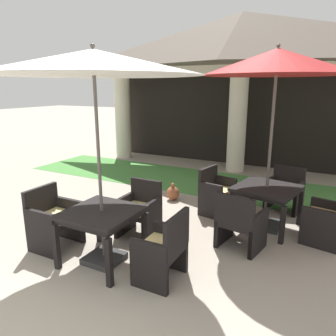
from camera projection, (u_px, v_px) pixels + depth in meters
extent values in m
cylinder|color=beige|center=(123.00, 118.00, 10.61)|extent=(0.51, 0.51, 2.69)
cylinder|color=beige|center=(237.00, 124.00, 8.86)|extent=(0.51, 0.51, 2.69)
cube|color=beige|center=(240.00, 70.00, 8.50)|extent=(8.62, 0.70, 0.24)
pyramid|color=#665B51|center=(242.00, 38.00, 8.30)|extent=(9.02, 2.74, 1.32)
cube|color=black|center=(245.00, 121.00, 9.64)|extent=(8.42, 0.16, 2.69)
cube|color=#47843D|center=(218.00, 184.00, 7.92)|extent=(10.82, 2.17, 0.01)
cube|color=black|center=(102.00, 212.00, 4.24)|extent=(0.94, 0.94, 0.05)
cube|color=black|center=(102.00, 216.00, 4.25)|extent=(0.86, 0.86, 0.06)
cube|color=black|center=(56.00, 247.00, 4.16)|extent=(0.07, 0.07, 0.64)
cube|color=black|center=(109.00, 263.00, 3.77)|extent=(0.07, 0.07, 0.64)
cube|color=black|center=(99.00, 222.00, 4.90)|extent=(0.07, 0.07, 0.64)
cube|color=black|center=(146.00, 234.00, 4.52)|extent=(0.07, 0.07, 0.64)
cube|color=#2D2D2D|center=(104.00, 258.00, 4.41)|extent=(0.48, 0.48, 0.08)
cylinder|color=#4C4742|center=(99.00, 171.00, 4.09)|extent=(0.04, 0.04, 2.61)
cone|color=white|center=(93.00, 62.00, 3.76)|extent=(2.69, 2.69, 0.30)
sphere|color=#4C4742|center=(92.00, 46.00, 3.71)|extent=(0.06, 0.06, 0.06)
cube|color=black|center=(138.00, 212.00, 5.08)|extent=(0.57, 0.56, 0.07)
cube|color=#E0CC7F|center=(138.00, 209.00, 5.07)|extent=(0.52, 0.52, 0.05)
cube|color=black|center=(146.00, 192.00, 5.24)|extent=(0.57, 0.06, 0.44)
cube|color=black|center=(152.00, 220.00, 4.99)|extent=(0.06, 0.56, 0.63)
cube|color=black|center=(125.00, 214.00, 5.22)|extent=(0.06, 0.56, 0.63)
cube|color=black|center=(144.00, 234.00, 4.81)|extent=(0.06, 0.06, 0.37)
cube|color=black|center=(116.00, 227.00, 5.03)|extent=(0.06, 0.06, 0.37)
cube|color=black|center=(160.00, 222.00, 5.24)|extent=(0.06, 0.06, 0.37)
cube|color=black|center=(134.00, 216.00, 5.47)|extent=(0.06, 0.06, 0.37)
cube|color=black|center=(160.00, 250.00, 3.92)|extent=(0.50, 0.60, 0.07)
cube|color=#E0CC7F|center=(160.00, 246.00, 3.91)|extent=(0.46, 0.55, 0.05)
cube|color=black|center=(177.00, 234.00, 3.75)|extent=(0.06, 0.60, 0.48)
cube|color=black|center=(149.00, 267.00, 3.70)|extent=(0.50, 0.06, 0.63)
cube|color=black|center=(170.00, 246.00, 4.18)|extent=(0.50, 0.06, 0.63)
cube|color=black|center=(134.00, 272.00, 3.84)|extent=(0.06, 0.06, 0.36)
cube|color=black|center=(156.00, 252.00, 4.31)|extent=(0.06, 0.06, 0.36)
cube|color=black|center=(166.00, 281.00, 3.64)|extent=(0.06, 0.06, 0.36)
cube|color=black|center=(185.00, 259.00, 4.11)|extent=(0.06, 0.06, 0.36)
cube|color=black|center=(55.00, 220.00, 4.71)|extent=(0.57, 0.61, 0.07)
cube|color=#E0CC7F|center=(55.00, 216.00, 4.69)|extent=(0.52, 0.56, 0.05)
cube|color=black|center=(41.00, 201.00, 4.76)|extent=(0.06, 0.61, 0.45)
cube|color=black|center=(70.00, 219.00, 4.97)|extent=(0.57, 0.06, 0.68)
cube|color=black|center=(41.00, 233.00, 4.48)|extent=(0.57, 0.06, 0.68)
cube|color=black|center=(82.00, 231.00, 4.89)|extent=(0.06, 0.06, 0.40)
cube|color=black|center=(55.00, 246.00, 4.41)|extent=(0.06, 0.06, 0.40)
cube|color=black|center=(58.00, 224.00, 5.11)|extent=(0.06, 0.06, 0.40)
cube|color=black|center=(30.00, 238.00, 4.64)|extent=(0.06, 0.06, 0.40)
cube|color=black|center=(267.00, 188.00, 5.34)|extent=(1.14, 1.14, 0.05)
cube|color=black|center=(267.00, 191.00, 5.36)|extent=(1.05, 1.05, 0.06)
cube|color=black|center=(229.00, 211.00, 5.37)|extent=(0.08, 0.08, 0.62)
cube|color=black|center=(282.00, 225.00, 4.83)|extent=(0.08, 0.08, 0.62)
cube|color=black|center=(251.00, 197.00, 6.06)|extent=(0.08, 0.08, 0.62)
cube|color=black|center=(300.00, 208.00, 5.51)|extent=(0.08, 0.08, 0.62)
cube|color=#2D2D2D|center=(264.00, 224.00, 5.51)|extent=(0.53, 0.53, 0.07)
cylinder|color=#4C4742|center=(270.00, 150.00, 5.18)|extent=(0.05, 0.05, 2.69)
cone|color=maroon|center=(277.00, 62.00, 4.84)|extent=(2.34, 2.34, 0.40)
sphere|color=#4C4742|center=(279.00, 46.00, 4.78)|extent=(0.06, 0.06, 0.06)
cube|color=black|center=(218.00, 193.00, 5.98)|extent=(0.59, 0.68, 0.07)
cube|color=#E0CC7F|center=(218.00, 190.00, 5.97)|extent=(0.54, 0.62, 0.05)
cube|color=black|center=(208.00, 178.00, 6.05)|extent=(0.17, 0.60, 0.44)
cube|color=black|center=(225.00, 193.00, 6.21)|extent=(0.49, 0.15, 0.66)
cube|color=black|center=(210.00, 201.00, 5.79)|extent=(0.49, 0.15, 0.66)
cube|color=black|center=(234.00, 203.00, 6.11)|extent=(0.07, 0.07, 0.37)
cube|color=black|center=(220.00, 211.00, 5.70)|extent=(0.07, 0.07, 0.37)
cube|color=black|center=(215.00, 198.00, 6.37)|extent=(0.07, 0.07, 0.37)
cube|color=black|center=(200.00, 206.00, 5.96)|extent=(0.07, 0.07, 0.37)
cube|color=black|center=(284.00, 190.00, 6.13)|extent=(0.69, 0.59, 0.07)
cube|color=#E0CC7F|center=(285.00, 187.00, 6.11)|extent=(0.63, 0.54, 0.05)
cube|color=black|center=(289.00, 176.00, 6.24)|extent=(0.61, 0.17, 0.40)
cube|color=black|center=(299.00, 198.00, 5.98)|extent=(0.15, 0.49, 0.62)
cube|color=black|center=(270.00, 192.00, 6.32)|extent=(0.15, 0.49, 0.62)
cube|color=black|center=(294.00, 208.00, 5.85)|extent=(0.07, 0.07, 0.38)
cube|color=black|center=(265.00, 201.00, 6.19)|extent=(0.07, 0.07, 0.38)
cube|color=black|center=(301.00, 201.00, 6.18)|extent=(0.07, 0.07, 0.38)
cube|color=black|center=(273.00, 195.00, 6.51)|extent=(0.07, 0.07, 0.38)
cube|color=black|center=(325.00, 219.00, 4.86)|extent=(0.65, 0.65, 0.07)
cube|color=#E0CC7F|center=(325.00, 215.00, 4.84)|extent=(0.60, 0.60, 0.05)
cube|color=black|center=(320.00, 229.00, 4.68)|extent=(0.56, 0.16, 0.62)
cube|color=black|center=(328.00, 218.00, 5.07)|extent=(0.56, 0.16, 0.62)
cube|color=black|center=(301.00, 233.00, 4.87)|extent=(0.07, 0.07, 0.35)
cube|color=black|center=(310.00, 222.00, 5.25)|extent=(0.07, 0.07, 0.35)
cube|color=black|center=(241.00, 223.00, 4.71)|extent=(0.69, 0.64, 0.07)
cube|color=#E0CC7F|center=(241.00, 219.00, 4.69)|extent=(0.63, 0.59, 0.05)
cube|color=black|center=(234.00, 211.00, 4.45)|extent=(0.60, 0.17, 0.45)
cube|color=black|center=(224.00, 223.00, 4.90)|extent=(0.16, 0.54, 0.63)
cube|color=black|center=(259.00, 233.00, 4.56)|extent=(0.16, 0.54, 0.63)
cube|color=black|center=(232.00, 226.00, 5.11)|extent=(0.07, 0.07, 0.36)
cube|color=black|center=(264.00, 235.00, 4.78)|extent=(0.07, 0.07, 0.36)
cube|color=black|center=(217.00, 236.00, 4.74)|extent=(0.07, 0.07, 0.36)
cube|color=black|center=(250.00, 248.00, 4.41)|extent=(0.07, 0.07, 0.36)
ellipsoid|color=brown|center=(173.00, 193.00, 6.77)|extent=(0.27, 0.27, 0.30)
sphere|color=brown|center=(173.00, 185.00, 6.72)|extent=(0.08, 0.08, 0.08)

